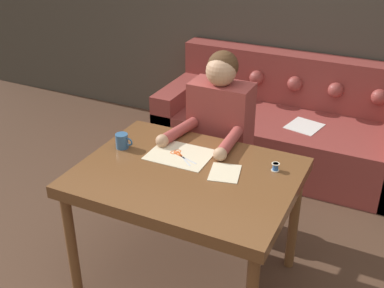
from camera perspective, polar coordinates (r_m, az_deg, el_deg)
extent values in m
cube|color=#474238|center=(4.38, 14.38, 15.87)|extent=(8.00, 0.06, 2.60)
cube|color=brown|center=(2.67, -0.63, -3.94)|extent=(1.19, 0.91, 0.07)
cylinder|color=brown|center=(2.88, -14.06, -11.71)|extent=(0.06, 0.06, 0.71)
cylinder|color=brown|center=(3.39, -5.80, -4.26)|extent=(0.06, 0.06, 0.71)
cylinder|color=brown|center=(3.05, 11.98, -8.85)|extent=(0.06, 0.06, 0.71)
cube|color=brown|center=(4.27, 10.76, 0.49)|extent=(2.14, 0.91, 0.44)
cube|color=brown|center=(4.41, 12.53, 7.52)|extent=(2.14, 0.22, 0.45)
cube|color=brown|center=(4.54, -0.96, 3.84)|extent=(0.20, 0.91, 0.60)
sphere|color=brown|center=(4.49, 3.42, 8.51)|extent=(0.13, 0.13, 0.13)
sphere|color=brown|center=(4.37, 7.67, 7.79)|extent=(0.13, 0.13, 0.13)
sphere|color=brown|center=(4.29, 12.09, 7.00)|extent=(0.13, 0.13, 0.13)
sphere|color=brown|center=(4.23, 16.66, 6.14)|extent=(0.13, 0.13, 0.13)
sphere|color=brown|center=(4.20, 21.30, 5.22)|extent=(0.13, 0.13, 0.13)
cube|color=white|center=(4.04, 13.17, 2.08)|extent=(0.30, 0.32, 0.00)
cylinder|color=#33281E|center=(3.45, 3.16, -5.60)|extent=(0.28, 0.28, 0.50)
cube|color=#993D38|center=(3.19, 3.41, 2.41)|extent=(0.40, 0.22, 0.57)
sphere|color=tan|center=(3.03, 3.46, 8.60)|extent=(0.19, 0.19, 0.19)
sphere|color=#472D19|center=(3.05, 3.69, 9.20)|extent=(0.20, 0.20, 0.20)
cylinder|color=#993D38|center=(3.01, -1.59, 1.54)|extent=(0.13, 0.34, 0.07)
sphere|color=tan|center=(2.90, -3.56, 0.37)|extent=(0.08, 0.08, 0.08)
cylinder|color=#993D38|center=(2.89, 4.45, 0.23)|extent=(0.09, 0.33, 0.07)
sphere|color=tan|center=(2.75, 3.35, -1.23)|extent=(0.08, 0.08, 0.08)
cube|color=beige|center=(2.81, -1.43, -1.28)|extent=(0.36, 0.29, 0.00)
cube|color=beige|center=(2.64, 3.91, -3.42)|extent=(0.20, 0.23, 0.00)
cube|color=silver|center=(2.75, -0.34, -1.98)|extent=(0.11, 0.05, 0.00)
cube|color=#D1511E|center=(2.81, -1.67, -1.30)|extent=(0.07, 0.04, 0.00)
torus|color=#D1511E|center=(2.83, -2.18, -1.04)|extent=(0.04, 0.04, 0.01)
cube|color=silver|center=(2.74, -0.69, -2.10)|extent=(0.09, 0.08, 0.00)
cube|color=#D1511E|center=(2.82, -1.44, -1.23)|extent=(0.06, 0.06, 0.00)
torus|color=#D1511E|center=(2.85, -1.73, -0.90)|extent=(0.04, 0.04, 0.01)
cylinder|color=silver|center=(2.79, -1.15, -1.57)|extent=(0.01, 0.01, 0.01)
cylinder|color=#335B84|center=(2.90, -8.31, 0.36)|extent=(0.08, 0.08, 0.09)
torus|color=#335B84|center=(2.88, -7.48, 0.24)|extent=(0.05, 0.01, 0.05)
cylinder|color=#3366B2|center=(2.69, 9.86, -2.70)|extent=(0.03, 0.03, 0.04)
cylinder|color=beige|center=(2.68, 9.89, -2.32)|extent=(0.04, 0.04, 0.00)
cylinder|color=beige|center=(2.70, 9.82, -3.07)|extent=(0.04, 0.04, 0.00)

